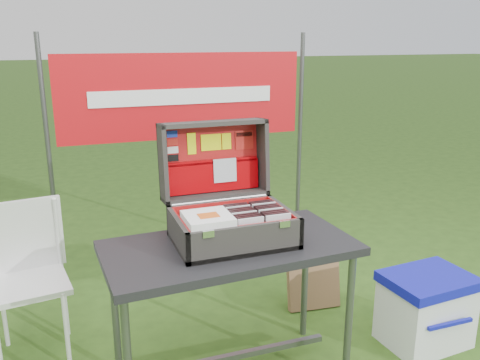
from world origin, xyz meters
name	(u,v)px	position (x,y,z in m)	size (l,w,h in m)	color
table	(230,313)	(-0.07, -0.04, 0.37)	(1.17, 0.59, 0.73)	#2A2A2D
table_top	(230,248)	(-0.07, -0.04, 0.71)	(1.17, 0.59, 0.04)	#2A2A2D
table_leg_fr	(349,322)	(0.45, -0.28, 0.35)	(0.04, 0.04, 0.69)	#59595B
table_leg_bl	(115,313)	(-0.60, 0.19, 0.35)	(0.04, 0.04, 0.69)	#59595B
table_leg_br	(305,280)	(0.45, 0.19, 0.35)	(0.04, 0.04, 0.69)	#59595B
table_brace	(230,357)	(-0.07, -0.04, 0.12)	(1.02, 0.03, 0.03)	#59595B
suitcase	(228,185)	(-0.05, 0.04, 1.00)	(0.55, 0.55, 0.53)	#423F3A
suitcase_base_bottom	(233,240)	(-0.05, -0.02, 0.74)	(0.55, 0.39, 0.02)	#423F3A
suitcase_base_wall_front	(247,242)	(-0.05, -0.21, 0.81)	(0.55, 0.02, 0.15)	#423F3A
suitcase_base_wall_back	(221,215)	(-0.05, 0.16, 0.81)	(0.55, 0.02, 0.15)	#423F3A
suitcase_base_wall_left	(178,234)	(-0.31, -0.02, 0.81)	(0.02, 0.39, 0.15)	#423F3A
suitcase_base_wall_right	(284,221)	(0.22, -0.02, 0.81)	(0.02, 0.39, 0.15)	#423F3A
suitcase_liner_floor	(233,237)	(-0.05, -0.02, 0.76)	(0.51, 0.35, 0.01)	red
suitcase_latch_left	(208,234)	(-0.22, -0.22, 0.87)	(0.05, 0.01, 0.03)	silver
suitcase_latch_right	(285,224)	(0.13, -0.22, 0.87)	(0.05, 0.01, 0.03)	silver
suitcase_hinge	(220,200)	(-0.05, 0.17, 0.88)	(0.02, 0.02, 0.49)	silver
suitcase_lid_back	(211,158)	(-0.05, 0.33, 1.06)	(0.55, 0.39, 0.02)	#423F3A
suitcase_lid_rim_far	(213,123)	(-0.05, 0.28, 1.25)	(0.55, 0.02, 0.15)	#423F3A
suitcase_lid_rim_near	(216,195)	(-0.05, 0.25, 0.88)	(0.55, 0.02, 0.15)	#423F3A
suitcase_lid_rim_left	(163,164)	(-0.31, 0.26, 1.07)	(0.02, 0.39, 0.15)	#423F3A
suitcase_lid_rim_right	(262,156)	(0.22, 0.26, 1.07)	(0.02, 0.39, 0.15)	#423F3A
suitcase_lid_liner	(211,158)	(-0.05, 0.31, 1.06)	(0.50, 0.34, 0.01)	red
suitcase_liner_wall_front	(245,238)	(-0.05, -0.19, 0.82)	(0.51, 0.01, 0.13)	red
suitcase_liner_wall_back	(222,214)	(-0.05, 0.15, 0.82)	(0.51, 0.01, 0.13)	red
suitcase_liner_wall_left	(181,232)	(-0.30, -0.02, 0.82)	(0.01, 0.35, 0.13)	red
suitcase_liner_wall_right	(281,219)	(0.20, -0.02, 0.82)	(0.01, 0.35, 0.13)	red
suitcase_lid_pocket	(213,176)	(-0.05, 0.29, 0.98)	(0.49, 0.16, 0.03)	#A20005
suitcase_pocket_edge	(213,162)	(-0.05, 0.29, 1.05)	(0.48, 0.02, 0.02)	#A20005
suitcase_pocket_cd	(225,170)	(0.01, 0.27, 1.01)	(0.12, 0.12, 0.01)	silver
lid_sticker_cc_a	(172,134)	(-0.25, 0.32, 1.20)	(0.05, 0.03, 0.00)	#1933B2
lid_sticker_cc_b	(172,142)	(-0.25, 0.32, 1.16)	(0.05, 0.03, 0.00)	red
lid_sticker_cc_c	(173,150)	(-0.25, 0.31, 1.12)	(0.05, 0.03, 0.00)	white
lid_sticker_cc_d	(173,158)	(-0.25, 0.31, 1.08)	(0.05, 0.03, 0.00)	black
lid_card_neon_tall	(192,144)	(-0.15, 0.31, 1.15)	(0.04, 0.11, 0.00)	#E5F309
lid_card_neon_main	(211,142)	(-0.05, 0.31, 1.15)	(0.11, 0.08, 0.00)	#E5F309
lid_card_neon_small	(227,141)	(0.04, 0.31, 1.15)	(0.05, 0.08, 0.00)	#E5F309
lid_sticker_band	(244,140)	(0.13, 0.31, 1.15)	(0.10, 0.10, 0.00)	red
lid_sticker_band_bar	(244,134)	(0.13, 0.32, 1.18)	(0.09, 0.02, 0.00)	black
cd_left_0	(251,233)	(-0.01, -0.17, 0.83)	(0.12, 0.01, 0.14)	silver
cd_left_1	(249,231)	(-0.01, -0.15, 0.83)	(0.12, 0.01, 0.14)	black
cd_left_2	(248,229)	(-0.01, -0.13, 0.83)	(0.12, 0.01, 0.14)	black
cd_left_3	(246,228)	(-0.01, -0.11, 0.83)	(0.12, 0.01, 0.14)	black
cd_left_4	(244,226)	(-0.01, -0.09, 0.83)	(0.12, 0.01, 0.14)	silver
cd_left_5	(243,225)	(-0.01, -0.06, 0.83)	(0.12, 0.01, 0.14)	black
cd_left_6	(241,223)	(-0.01, -0.04, 0.83)	(0.12, 0.01, 0.14)	black
cd_left_7	(239,222)	(-0.01, -0.02, 0.83)	(0.12, 0.01, 0.14)	black
cd_left_8	(238,220)	(-0.01, 0.00, 0.83)	(0.12, 0.01, 0.14)	silver
cd_left_9	(236,219)	(-0.01, 0.02, 0.83)	(0.12, 0.01, 0.14)	black
cd_left_10	(235,217)	(-0.01, 0.04, 0.83)	(0.12, 0.01, 0.14)	black
cd_right_0	(278,229)	(0.12, -0.17, 0.83)	(0.12, 0.01, 0.14)	silver
cd_right_1	(276,227)	(0.12, -0.15, 0.83)	(0.12, 0.01, 0.14)	black
cd_right_2	(274,226)	(0.12, -0.13, 0.83)	(0.12, 0.01, 0.14)	black
cd_right_3	(272,224)	(0.12, -0.11, 0.83)	(0.12, 0.01, 0.14)	black
cd_right_4	(271,223)	(0.12, -0.09, 0.83)	(0.12, 0.01, 0.14)	silver
cd_right_5	(269,221)	(0.12, -0.06, 0.83)	(0.12, 0.01, 0.14)	black
cd_right_6	(267,220)	(0.12, -0.04, 0.83)	(0.12, 0.01, 0.14)	black
cd_right_7	(265,218)	(0.12, -0.02, 0.83)	(0.12, 0.01, 0.14)	black
cd_right_8	(264,217)	(0.12, 0.00, 0.83)	(0.12, 0.01, 0.14)	silver
cd_right_9	(262,215)	(0.12, 0.02, 0.83)	(0.12, 0.01, 0.14)	black
cd_right_10	(260,214)	(0.12, 0.04, 0.83)	(0.12, 0.01, 0.14)	black
songbook_0	(208,221)	(-0.19, -0.10, 0.88)	(0.21, 0.21, 0.01)	white
songbook_1	(208,220)	(-0.19, -0.10, 0.89)	(0.21, 0.21, 0.01)	white
songbook_2	(208,219)	(-0.19, -0.10, 0.89)	(0.21, 0.21, 0.01)	white
songbook_3	(208,218)	(-0.19, -0.10, 0.90)	(0.21, 0.21, 0.01)	white
songbook_4	(208,216)	(-0.19, -0.10, 0.90)	(0.21, 0.21, 0.01)	white
songbook_5	(208,215)	(-0.19, -0.10, 0.91)	(0.21, 0.21, 0.01)	white
songbook_graphic	(208,215)	(-0.19, -0.11, 0.91)	(0.09, 0.07, 0.00)	#D85919
cooler	(426,309)	(1.06, -0.12, 0.21)	(0.47, 0.36, 0.41)	white
cooler_body	(425,314)	(1.06, -0.12, 0.18)	(0.45, 0.33, 0.36)	white
cooler_lid	(429,280)	(1.06, -0.12, 0.38)	(0.47, 0.36, 0.06)	#1114A8
cooler_handle	(450,324)	(1.06, -0.31, 0.22)	(0.28, 0.02, 0.02)	#1114A8
chair	(30,286)	(-1.00, 0.49, 0.42)	(0.38, 0.42, 0.83)	silver
chair_seat	(29,285)	(-1.00, 0.49, 0.43)	(0.38, 0.38, 0.03)	silver
chair_backrest	(26,235)	(-1.00, 0.67, 0.63)	(0.38, 0.03, 0.40)	silver
chair_leg_fr	(67,331)	(-0.84, 0.33, 0.21)	(0.02, 0.02, 0.43)	silver
chair_leg_bl	(3,311)	(-1.16, 0.65, 0.21)	(0.02, 0.02, 0.43)	silver
chair_leg_br	(65,301)	(-0.84, 0.65, 0.21)	(0.02, 0.02, 0.43)	silver
chair_upright_right	(58,233)	(-0.84, 0.67, 0.62)	(0.02, 0.02, 0.40)	silver
cardboard_box	(313,281)	(0.65, 0.45, 0.18)	(0.34, 0.05, 0.35)	#986A47
banner_post_left	(51,175)	(-0.85, 1.10, 0.85)	(0.03, 0.03, 1.70)	#59595B
banner_post_right	(299,154)	(0.85, 1.10, 0.85)	(0.03, 0.03, 1.70)	#59595B
banner	(183,96)	(0.00, 1.09, 1.30)	(1.60, 0.01, 0.55)	#B20C12
banner_text	(184,96)	(0.00, 1.08, 1.30)	(1.20, 0.00, 0.10)	white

